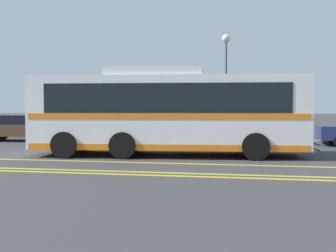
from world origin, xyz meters
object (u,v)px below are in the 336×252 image
at_px(parked_car_1, 116,129).
at_px(parked_car_2, 223,130).
at_px(parked_car_0, 18,128).
at_px(street_lamp, 226,65).
at_px(transit_bus, 168,111).

relative_size(parked_car_1, parked_car_2, 0.89).
xyz_separation_m(parked_car_0, street_lamp, (11.63, 2.64, 3.60)).
xyz_separation_m(transit_bus, parked_car_1, (-3.79, 5.27, -1.02)).
xyz_separation_m(parked_car_1, street_lamp, (5.85, 2.57, 3.59)).
bearing_deg(transit_bus, parked_car_0, -123.39).
bearing_deg(street_lamp, parked_car_2, -91.25).
distance_m(parked_car_0, street_lamp, 12.45).
bearing_deg(parked_car_1, transit_bus, -148.03).
distance_m(transit_bus, parked_car_1, 6.57).
bearing_deg(parked_car_0, transit_bus, -121.89).
bearing_deg(parked_car_2, parked_car_1, 92.24).
height_order(transit_bus, parked_car_1, transit_bus).
relative_size(parked_car_0, parked_car_2, 0.92).
bearing_deg(street_lamp, parked_car_1, -156.27).
height_order(parked_car_0, parked_car_1, parked_car_1).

